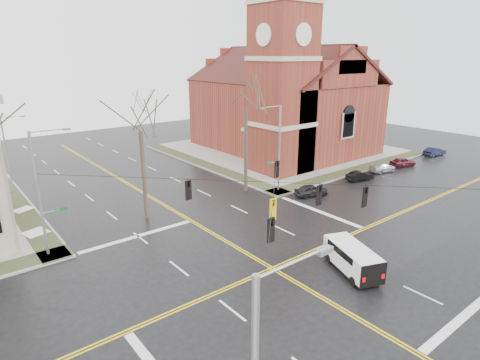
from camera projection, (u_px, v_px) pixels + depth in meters
ground at (272, 269)px, 27.36m from camera, size 120.00×120.00×0.00m
sidewalks at (272, 268)px, 27.34m from camera, size 80.00×80.00×0.17m
road_markings at (272, 268)px, 27.36m from camera, size 100.00×100.00×0.01m
church at (283, 94)px, 58.02m from camera, size 24.28×27.48×27.50m
signal_pole_ne at (278, 146)px, 41.18m from camera, size 2.75×0.22×9.00m
signal_pole_nw at (41, 191)px, 27.74m from camera, size 2.75×0.22×9.00m
span_wires at (275, 182)px, 25.50m from camera, size 23.02×23.02×0.03m
traffic_signals at (282, 196)px, 25.22m from camera, size 8.21×8.26×1.30m
streetlight_north_a at (8, 152)px, 40.60m from camera, size 2.30×0.20×8.00m
cargo_van at (351, 256)px, 26.83m from camera, size 3.43×5.06×1.81m
parked_car_a at (311, 190)px, 41.21m from camera, size 3.81×2.42×1.21m
parked_car_b at (360, 176)px, 46.26m from camera, size 3.54×1.90×1.11m
parked_car_c at (383, 168)px, 49.66m from camera, size 3.97×2.19×1.09m
parked_car_d at (403, 162)px, 52.07m from camera, size 3.78×2.33×1.20m
parked_car_e at (435, 152)px, 57.54m from camera, size 3.85×1.79×1.22m
tree_nw_near at (140, 126)px, 33.43m from camera, size 4.00×4.00×11.45m
tree_ne at (246, 102)px, 39.83m from camera, size 4.00×4.00×13.00m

